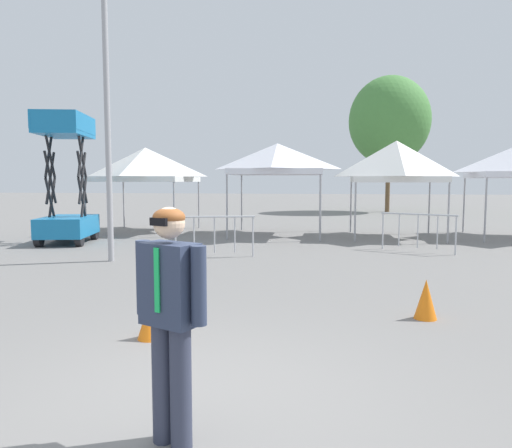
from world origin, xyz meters
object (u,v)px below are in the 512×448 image
(canopy_tent_far_right, at_px, (396,162))
(person_foreground, at_px, (170,309))
(crowd_barrier_by_lift, at_px, (418,225))
(crowd_barrier_near_person, at_px, (214,228))
(canopy_tent_left_of_center, at_px, (277,159))
(light_pole_near_lift, at_px, (106,80))
(canopy_tent_behind_left, at_px, (146,165))
(scissor_lift, at_px, (67,205))
(traffic_cone_lot_center, at_px, (426,299))
(tree_behind_tents_left, at_px, (389,121))
(traffic_cone_near_barrier, at_px, (150,320))

(canopy_tent_far_right, bearing_deg, person_foreground, -103.75)
(crowd_barrier_by_lift, height_order, crowd_barrier_near_person, same)
(canopy_tent_left_of_center, height_order, crowd_barrier_by_lift, canopy_tent_left_of_center)
(light_pole_near_lift, xyz_separation_m, crowd_barrier_by_lift, (7.73, 2.75, -3.61))
(canopy_tent_behind_left, bearing_deg, person_foreground, -67.55)
(scissor_lift, relative_size, traffic_cone_lot_center, 7.06)
(light_pole_near_lift, height_order, tree_behind_tents_left, tree_behind_tents_left)
(scissor_lift, bearing_deg, light_pole_near_lift, -46.17)
(light_pole_near_lift, xyz_separation_m, traffic_cone_near_barrier, (3.11, -5.37, -4.12))
(crowd_barrier_by_lift, bearing_deg, light_pole_near_lift, -160.45)
(canopy_tent_far_right, height_order, crowd_barrier_by_lift, canopy_tent_far_right)
(canopy_tent_left_of_center, relative_size, light_pole_near_lift, 0.44)
(person_foreground, distance_m, tree_behind_tents_left, 28.85)
(canopy_tent_far_right, distance_m, light_pole_near_lift, 9.95)
(canopy_tent_far_right, distance_m, crowd_barrier_near_person, 7.61)
(canopy_tent_behind_left, bearing_deg, traffic_cone_near_barrier, -68.05)
(crowd_barrier_by_lift, bearing_deg, canopy_tent_far_right, 92.84)
(canopy_tent_left_of_center, xyz_separation_m, person_foreground, (0.75, -13.90, -1.72))
(tree_behind_tents_left, xyz_separation_m, traffic_cone_near_barrier, (-5.84, -25.79, -5.51))
(canopy_tent_left_of_center, distance_m, light_pole_near_lift, 7.32)
(person_foreground, height_order, crowd_barrier_near_person, person_foreground)
(scissor_lift, bearing_deg, traffic_cone_lot_center, -36.02)
(scissor_lift, distance_m, light_pole_near_lift, 5.25)
(traffic_cone_lot_center, distance_m, traffic_cone_near_barrier, 3.84)
(canopy_tent_behind_left, relative_size, person_foreground, 1.97)
(light_pole_near_lift, distance_m, traffic_cone_near_barrier, 7.44)
(light_pole_near_lift, xyz_separation_m, traffic_cone_lot_center, (6.68, -3.94, -4.07))
(canopy_tent_behind_left, height_order, canopy_tent_left_of_center, canopy_tent_left_of_center)
(crowd_barrier_near_person, bearing_deg, scissor_lift, 158.81)
(canopy_tent_far_right, relative_size, scissor_lift, 0.83)
(light_pole_near_lift, bearing_deg, scissor_lift, 133.83)
(canopy_tent_behind_left, distance_m, scissor_lift, 4.07)
(tree_behind_tents_left, bearing_deg, scissor_lift, -124.28)
(scissor_lift, xyz_separation_m, light_pole_near_lift, (2.91, -3.03, 3.14))
(crowd_barrier_by_lift, distance_m, crowd_barrier_near_person, 5.64)
(person_foreground, bearing_deg, light_pole_near_lift, 118.65)
(person_foreground, height_order, traffic_cone_lot_center, person_foreground)
(canopy_tent_left_of_center, bearing_deg, tree_behind_tents_left, 68.66)
(crowd_barrier_by_lift, height_order, traffic_cone_lot_center, crowd_barrier_by_lift)
(canopy_tent_behind_left, bearing_deg, scissor_lift, -107.65)
(scissor_lift, relative_size, crowd_barrier_near_person, 1.96)
(tree_behind_tents_left, relative_size, crowd_barrier_by_lift, 4.47)
(scissor_lift, relative_size, crowd_barrier_by_lift, 2.11)
(light_pole_near_lift, distance_m, crowd_barrier_near_person, 4.43)
(light_pole_near_lift, distance_m, tree_behind_tents_left, 22.35)
(canopy_tent_far_right, xyz_separation_m, scissor_lift, (-10.47, -3.20, -1.42))
(canopy_tent_far_right, bearing_deg, traffic_cone_near_barrier, -110.99)
(canopy_tent_left_of_center, distance_m, scissor_lift, 7.27)
(canopy_tent_left_of_center, xyz_separation_m, canopy_tent_far_right, (4.15, -0.04, -0.11))
(light_pole_near_lift, bearing_deg, tree_behind_tents_left, 66.35)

